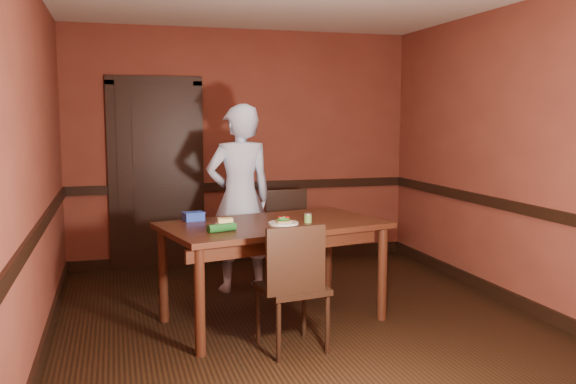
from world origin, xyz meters
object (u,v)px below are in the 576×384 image
dining_table (273,272)px  person (240,198)px  sauce_jar (308,218)px  cheese_saucer (225,222)px  food_tub (193,216)px  chair_near (292,286)px  chair_far (293,237)px  sandwich_plate (283,222)px

dining_table → person: 1.11m
sauce_jar → cheese_saucer: bearing=170.2°
food_tub → chair_near: bearing=-70.8°
chair_far → sandwich_plate: chair_far is taller
person → cheese_saucer: (-0.31, -0.95, -0.06)m
dining_table → sauce_jar: 0.54m
chair_far → dining_table: bearing=-109.8°
dining_table → food_tub: size_ratio=9.08×
food_tub → cheese_saucer: bearing=-60.5°
dining_table → cheese_saucer: 0.59m
chair_near → sandwich_plate: chair_near is taller
chair_far → sandwich_plate: 1.37m
person → food_tub: bearing=45.4°
dining_table → food_tub: 0.82m
sauce_jar → cheese_saucer: size_ratio=0.48×
chair_near → food_tub: (-0.59, 0.92, 0.40)m
sauce_jar → chair_far: bearing=79.2°
person → chair_far: bearing=-172.7°
chair_far → chair_near: bearing=-102.4°
sandwich_plate → sauce_jar: sauce_jar is taller
dining_table → chair_far: chair_far is taller
food_tub → dining_table: bearing=-37.4°
chair_far → chair_near: chair_near is taller
chair_far → sandwich_plate: (-0.45, -1.24, 0.38)m
dining_table → chair_far: 1.25m
chair_far → chair_near: 1.87m
chair_near → sandwich_plate: bearing=-107.5°
cheese_saucer → sandwich_plate: bearing=-16.2°
chair_far → person: bearing=-161.0°
chair_far → cheese_saucer: (-0.90, -1.11, 0.39)m
chair_far → person: 0.75m
sauce_jar → food_tub: 0.96m
person → sauce_jar: (0.36, -1.07, -0.04)m
sandwich_plate → cheese_saucer: size_ratio=1.54×
sandwich_plate → food_tub: (-0.68, 0.37, 0.02)m
person → dining_table: bearing=87.2°
chair_near → sauce_jar: (0.30, 0.56, 0.40)m
sandwich_plate → chair_far: bearing=70.1°
dining_table → sandwich_plate: size_ratio=7.27×
dining_table → sauce_jar: (0.28, -0.08, 0.46)m
person → sauce_jar: person is taller
person → food_tub: size_ratio=9.29×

